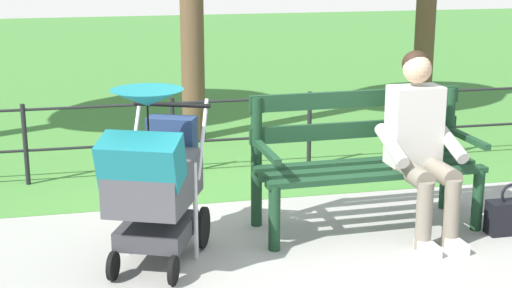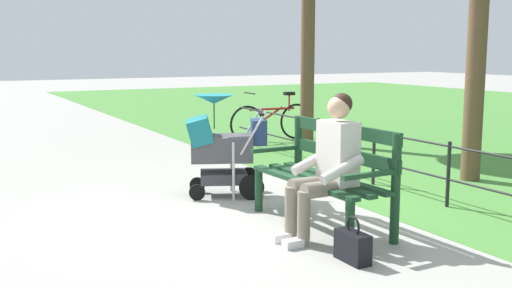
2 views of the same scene
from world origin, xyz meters
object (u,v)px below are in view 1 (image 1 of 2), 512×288
stroller (154,175)px  park_bench (364,155)px  handbag (509,216)px  person_on_bench (421,139)px

stroller → park_bench: bearing=-165.3°
handbag → person_on_bench: bearing=-16.0°
person_on_bench → handbag: bearing=164.0°
person_on_bench → stroller: (1.86, 0.18, -0.08)m
park_bench → person_on_bench: bearing=145.8°
person_on_bench → handbag: 0.85m
stroller → handbag: bearing=180.0°
park_bench → stroller: stroller is taller
handbag → park_bench: bearing=-22.9°
park_bench → stroller: bearing=14.7°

